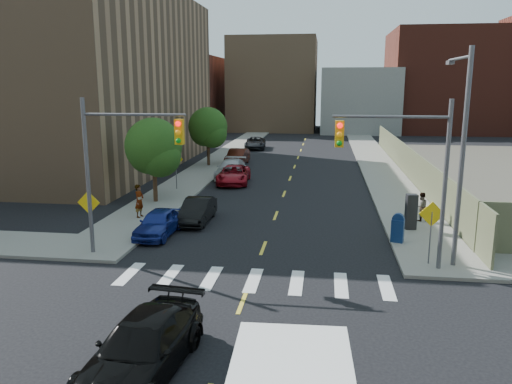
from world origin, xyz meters
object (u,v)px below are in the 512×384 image
(parked_car_blue, at_px, (159,223))
(pedestrian_west, at_px, (139,201))
(black_sedan, at_px, (143,347))
(parked_car_white, at_px, (239,156))
(parked_car_red, at_px, (234,175))
(mailbox, at_px, (398,228))
(payphone, at_px, (411,212))
(parked_car_black, at_px, (197,211))
(parked_car_silver, at_px, (231,169))
(pedestrian_east, at_px, (421,207))
(parked_car_maroon, at_px, (237,157))
(parked_car_grey, at_px, (255,143))

(parked_car_blue, height_order, pedestrian_west, pedestrian_west)
(black_sedan, bearing_deg, parked_car_white, 101.34)
(parked_car_red, xyz_separation_m, mailbox, (10.50, -13.88, 0.13))
(pedestrian_west, bearing_deg, mailbox, -90.56)
(black_sedan, relative_size, payphone, 2.76)
(parked_car_black, height_order, parked_car_red, parked_car_red)
(parked_car_silver, xyz_separation_m, mailbox, (11.14, -16.15, 0.08))
(mailbox, xyz_separation_m, pedestrian_east, (1.79, 4.05, 0.12))
(parked_car_silver, xyz_separation_m, parked_car_maroon, (-0.66, 6.86, 0.01))
(parked_car_red, height_order, pedestrian_west, pedestrian_west)
(pedestrian_west, bearing_deg, parked_car_blue, -133.49)
(parked_car_blue, distance_m, parked_car_black, 3.05)
(parked_car_maroon, distance_m, payphone, 24.31)
(parked_car_blue, height_order, pedestrian_east, pedestrian_east)
(parked_car_red, relative_size, parked_car_maroon, 1.10)
(parked_car_silver, bearing_deg, pedestrian_west, -101.82)
(parked_car_grey, xyz_separation_m, payphone, (12.77, -33.01, 0.38))
(parked_car_grey, distance_m, pedestrian_east, 34.11)
(parked_car_black, xyz_separation_m, payphone, (11.47, -0.28, 0.41))
(parked_car_blue, distance_m, parked_car_silver, 16.32)
(payphone, relative_size, pedestrian_west, 0.98)
(parked_car_red, bearing_deg, parked_car_blue, -99.57)
(parked_car_silver, distance_m, parked_car_maroon, 6.89)
(payphone, bearing_deg, parked_car_blue, -175.90)
(mailbox, distance_m, payphone, 2.53)
(parked_car_white, bearing_deg, mailbox, -63.82)
(payphone, bearing_deg, mailbox, -119.60)
(parked_car_silver, xyz_separation_m, parked_car_white, (-0.66, 7.91, -0.09))
(parked_car_silver, distance_m, mailbox, 19.62)
(pedestrian_east, bearing_deg, parked_car_silver, -64.66)
(payphone, bearing_deg, pedestrian_east, 57.70)
(pedestrian_west, bearing_deg, parked_car_grey, 6.82)
(parked_car_white, xyz_separation_m, black_sedan, (3.61, -36.18, 0.09))
(black_sedan, height_order, pedestrian_east, pedestrian_east)
(parked_car_black, height_order, pedestrian_east, pedestrian_east)
(parked_car_grey, bearing_deg, parked_car_white, -94.33)
(payphone, bearing_deg, black_sedan, -129.29)
(parked_car_blue, distance_m, parked_car_maroon, 23.16)
(black_sedan, height_order, mailbox, mailbox)
(parked_car_black, relative_size, black_sedan, 0.79)
(parked_car_black, height_order, parked_car_white, parked_car_black)
(parked_car_white, bearing_deg, pedestrian_east, -55.77)
(parked_car_black, bearing_deg, parked_car_grey, 92.22)
(parked_car_white, height_order, pedestrian_east, pedestrian_east)
(parked_car_white, relative_size, payphone, 2.08)
(payphone, bearing_deg, parked_car_grey, 104.26)
(parked_car_silver, height_order, mailbox, mailbox)
(parked_car_grey, height_order, payphone, payphone)
(mailbox, bearing_deg, parked_car_grey, 125.47)
(parked_car_silver, xyz_separation_m, pedestrian_west, (-2.74, -13.44, 0.34))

